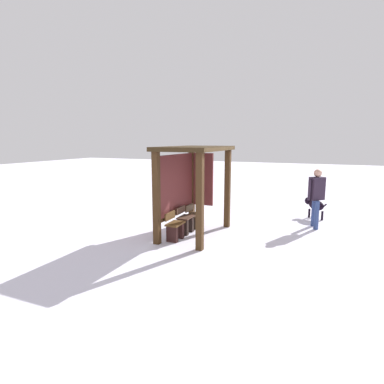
{
  "coord_description": "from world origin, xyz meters",
  "views": [
    {
      "loc": [
        -7.99,
        -3.34,
        2.69
      ],
      "look_at": [
        0.13,
        0.15,
        1.21
      ],
      "focal_mm": 29.16,
      "sensor_mm": 36.0,
      "label": 1
    }
  ],
  "objects": [
    {
      "name": "bench_center_inside",
      "position": [
        0.0,
        0.31,
        0.31
      ],
      "size": [
        0.58,
        0.36,
        0.78
      ],
      "color": "#452D21",
      "rests_on": "ground"
    },
    {
      "name": "ground_plane",
      "position": [
        0.0,
        0.0,
        0.0
      ],
      "size": [
        60.0,
        60.0,
        0.0
      ],
      "primitive_type": "plane",
      "color": "silver"
    },
    {
      "name": "person_walking",
      "position": [
        2.11,
        -3.13,
        1.08
      ],
      "size": [
        0.58,
        0.52,
        1.82
      ],
      "color": "#2C1F30",
      "rests_on": "ground"
    },
    {
      "name": "bus_shelter",
      "position": [
        0.09,
        0.18,
        1.8
      ],
      "size": [
        2.6,
        1.52,
        2.51
      ],
      "color": "#3F2914",
      "rests_on": "ground"
    },
    {
      "name": "bench_right_inside",
      "position": [
        0.68,
        0.32,
        0.27
      ],
      "size": [
        0.58,
        0.4,
        0.7
      ],
      "color": "#4F3A26",
      "rests_on": "ground"
    },
    {
      "name": "dog",
      "position": [
        3.34,
        -3.07,
        0.48
      ],
      "size": [
        0.88,
        0.74,
        0.69
      ],
      "color": "black",
      "rests_on": "ground"
    },
    {
      "name": "bench_left_inside",
      "position": [
        -0.68,
        0.31,
        0.31
      ],
      "size": [
        0.58,
        0.35,
        0.76
      ],
      "color": "brown",
      "rests_on": "ground"
    }
  ]
}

